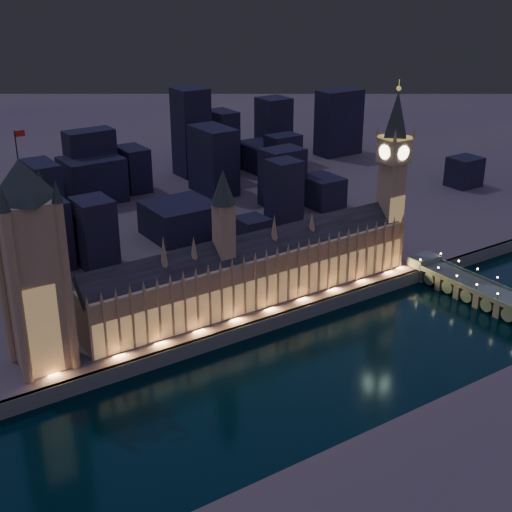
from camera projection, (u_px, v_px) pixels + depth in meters
ground_plane at (311, 366)px, 346.75m from camera, size 2000.00×2000.00×0.00m
north_bank at (3, 145)px, 742.89m from camera, size 2000.00×960.00×8.00m
embankment_wall at (263, 326)px, 376.56m from camera, size 2000.00×2.50×8.00m
palace_of_westminster at (255, 270)px, 388.31m from camera, size 202.00×21.66×78.00m
victoria_tower at (31, 256)px, 313.23m from camera, size 31.68×31.68×110.26m
elizabeth_tower at (393, 164)px, 422.65m from camera, size 18.00×18.00×112.05m
westminster_bridge at (486, 296)px, 405.81m from camera, size 18.74×113.00×15.90m
city_backdrop at (146, 176)px, 540.60m from camera, size 483.32×215.63×75.10m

